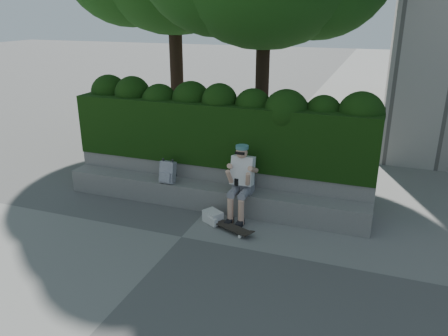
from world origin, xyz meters
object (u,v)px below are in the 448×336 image
at_px(skateboard, 231,227).
at_px(backpack_ground, 213,217).
at_px(backpack_plaid, 168,172).
at_px(person, 241,179).

distance_m(skateboard, backpack_ground, 0.45).
bearing_deg(backpack_plaid, backpack_ground, -20.10).
xyz_separation_m(person, backpack_ground, (-0.41, -0.38, -0.64)).
bearing_deg(backpack_plaid, person, -0.73).
relative_size(person, skateboard, 1.65).
relative_size(person, backpack_plaid, 3.27).
distance_m(backpack_plaid, backpack_ground, 1.33).
bearing_deg(person, backpack_ground, -137.20).
bearing_deg(person, backpack_plaid, 176.94).
distance_m(person, backpack_ground, 0.85).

